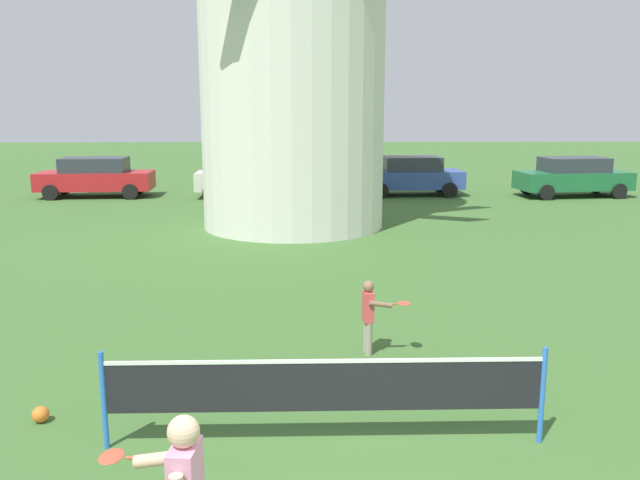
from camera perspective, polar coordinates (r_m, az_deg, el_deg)
The scene contains 7 objects.
tennis_net at distance 7.29m, azimuth 0.42°, elevation -12.46°, with size 4.79×0.06×1.10m.
player_far at distance 9.86m, azimuth 4.31°, elevation -6.23°, with size 0.71×0.40×1.12m.
stray_ball at distance 8.65m, azimuth -22.86°, elevation -13.63°, with size 0.19×0.19×0.19m, color orange.
parked_car_red at distance 27.89m, azimuth -18.73°, elevation 5.18°, with size 4.50×2.04×1.56m.
parked_car_cream at distance 26.58m, azimuth -6.32°, elevation 5.43°, with size 3.99×1.95×1.56m.
parked_car_blue at distance 27.22m, azimuth 7.87°, elevation 5.53°, with size 4.09×1.99×1.56m.
parked_car_green at distance 28.38m, azimuth 20.90°, elevation 5.13°, with size 4.53×2.24×1.56m.
Camera 1 is at (-0.64, -4.53, 3.66)m, focal length 37.28 mm.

